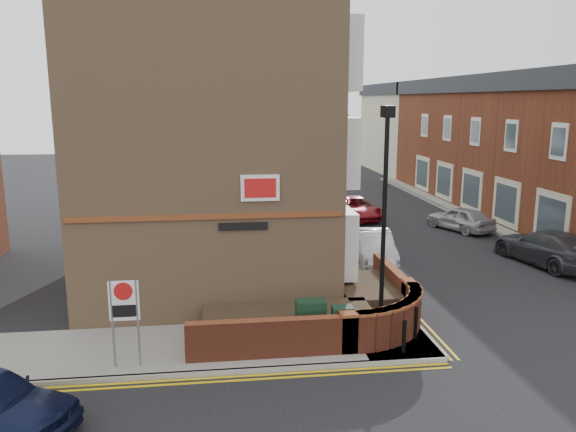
# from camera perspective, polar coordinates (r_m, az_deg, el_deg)

# --- Properties ---
(ground) EXTENTS (120.00, 120.00, 0.00)m
(ground) POSITION_cam_1_polar(r_m,az_deg,el_deg) (14.53, 4.38, -15.15)
(ground) COLOR black
(ground) RESTS_ON ground
(pavement_corner) EXTENTS (13.00, 3.00, 0.12)m
(pavement_corner) POSITION_cam_1_polar(r_m,az_deg,el_deg) (15.62, -9.79, -13.04)
(pavement_corner) COLOR gray
(pavement_corner) RESTS_ON ground
(pavement_main) EXTENTS (2.00, 32.00, 0.12)m
(pavement_main) POSITION_cam_1_polar(r_m,az_deg,el_deg) (29.78, 2.02, -0.91)
(pavement_main) COLOR gray
(pavement_main) RESTS_ON ground
(pavement_far) EXTENTS (4.00, 40.00, 0.12)m
(pavement_far) POSITION_cam_1_polar(r_m,az_deg,el_deg) (30.79, 23.64, -1.48)
(pavement_far) COLOR gray
(pavement_far) RESTS_ON ground
(kerb_side) EXTENTS (13.00, 0.15, 0.12)m
(kerb_side) POSITION_cam_1_polar(r_m,az_deg,el_deg) (14.27, -10.06, -15.55)
(kerb_side) COLOR gray
(kerb_side) RESTS_ON ground
(kerb_main_near) EXTENTS (0.15, 32.00, 0.12)m
(kerb_main_near) POSITION_cam_1_polar(r_m,az_deg,el_deg) (29.96, 3.91, -0.85)
(kerb_main_near) COLOR gray
(kerb_main_near) RESTS_ON ground
(kerb_main_far) EXTENTS (0.15, 40.00, 0.12)m
(kerb_main_far) POSITION_cam_1_polar(r_m,az_deg,el_deg) (29.82, 20.33, -1.63)
(kerb_main_far) COLOR gray
(kerb_main_far) RESTS_ON ground
(yellow_lines_side) EXTENTS (13.00, 0.28, 0.01)m
(yellow_lines_side) POSITION_cam_1_polar(r_m,az_deg,el_deg) (14.08, -10.10, -16.21)
(yellow_lines_side) COLOR gold
(yellow_lines_side) RESTS_ON ground
(yellow_lines_main) EXTENTS (0.28, 32.00, 0.01)m
(yellow_lines_main) POSITION_cam_1_polar(r_m,az_deg,el_deg) (30.02, 4.38, -0.94)
(yellow_lines_main) COLOR gold
(yellow_lines_main) RESTS_ON ground
(corner_building) EXTENTS (8.95, 10.40, 13.60)m
(corner_building) POSITION_cam_1_polar(r_m,az_deg,el_deg) (20.69, -7.78, 10.69)
(corner_building) COLOR #987351
(corner_building) RESTS_ON ground
(garden_wall) EXTENTS (6.80, 6.00, 1.20)m
(garden_wall) POSITION_cam_1_polar(r_m,az_deg,el_deg) (16.76, 2.65, -11.34)
(garden_wall) COLOR brown
(garden_wall) RESTS_ON ground
(lamppost) EXTENTS (0.25, 0.50, 6.30)m
(lamppost) POSITION_cam_1_polar(r_m,az_deg,el_deg) (14.88, 9.71, -0.93)
(lamppost) COLOR black
(lamppost) RESTS_ON pavement_corner
(utility_cabinet_large) EXTENTS (0.80, 0.45, 1.20)m
(utility_cabinet_large) POSITION_cam_1_polar(r_m,az_deg,el_deg) (15.34, 2.32, -10.66)
(utility_cabinet_large) COLOR black
(utility_cabinet_large) RESTS_ON pavement_corner
(utility_cabinet_small) EXTENTS (0.55, 0.40, 1.10)m
(utility_cabinet_small) POSITION_cam_1_polar(r_m,az_deg,el_deg) (15.23, 5.54, -11.08)
(utility_cabinet_small) COLOR black
(utility_cabinet_small) RESTS_ON pavement_corner
(bollard_near) EXTENTS (0.11, 0.11, 0.90)m
(bollard_near) POSITION_cam_1_polar(r_m,az_deg,el_deg) (15.13, 11.71, -11.85)
(bollard_near) COLOR black
(bollard_near) RESTS_ON pavement_corner
(bollard_far) EXTENTS (0.11, 0.11, 0.90)m
(bollard_far) POSITION_cam_1_polar(r_m,az_deg,el_deg) (16.02, 12.85, -10.55)
(bollard_far) COLOR black
(bollard_far) RESTS_ON pavement_corner
(zone_sign) EXTENTS (0.72, 0.07, 2.20)m
(zone_sign) POSITION_cam_1_polar(r_m,az_deg,el_deg) (14.26, -16.29, -8.93)
(zone_sign) COLOR slate
(zone_sign) RESTS_ON pavement_corner
(far_terrace) EXTENTS (5.40, 30.40, 8.00)m
(far_terrace) POSITION_cam_1_polar(r_m,az_deg,el_deg) (34.39, 22.96, 6.59)
(far_terrace) COLOR brown
(far_terrace) RESTS_ON ground
(far_terrace_cream) EXTENTS (5.40, 12.40, 8.00)m
(far_terrace_cream) POSITION_cam_1_polar(r_m,az_deg,el_deg) (53.58, 11.65, 8.78)
(far_terrace_cream) COLOR beige
(far_terrace_cream) RESTS_ON ground
(tree_near) EXTENTS (3.64, 3.65, 6.70)m
(tree_near) POSITION_cam_1_polar(r_m,az_deg,el_deg) (27.20, 2.76, 7.78)
(tree_near) COLOR #382B1E
(tree_near) RESTS_ON pavement_main
(tree_mid) EXTENTS (4.03, 4.03, 7.42)m
(tree_mid) POSITION_cam_1_polar(r_m,az_deg,el_deg) (35.07, 0.49, 9.48)
(tree_mid) COLOR #382B1E
(tree_mid) RESTS_ON pavement_main
(tree_far) EXTENTS (3.81, 3.81, 7.00)m
(tree_far) POSITION_cam_1_polar(r_m,az_deg,el_deg) (43.02, -0.96, 9.51)
(tree_far) COLOR #382B1E
(tree_far) RESTS_ON pavement_main
(traffic_light_assembly) EXTENTS (0.20, 0.16, 4.20)m
(traffic_light_assembly) POSITION_cam_1_polar(r_m,az_deg,el_deg) (38.21, 0.48, 6.03)
(traffic_light_assembly) COLOR black
(traffic_light_assembly) RESTS_ON pavement_main
(silver_car_near) EXTENTS (1.82, 4.10, 1.31)m
(silver_car_near) POSITION_cam_1_polar(r_m,az_deg,el_deg) (23.28, 8.72, -3.12)
(silver_car_near) COLOR #ACAFB4
(silver_car_near) RESTS_ON ground
(red_car_main) EXTENTS (2.58, 4.58, 1.21)m
(red_car_main) POSITION_cam_1_polar(r_m,az_deg,el_deg) (31.82, 6.86, 0.83)
(red_car_main) COLOR maroon
(red_car_main) RESTS_ON ground
(grey_car_far) EXTENTS (2.90, 5.19, 1.42)m
(grey_car_far) POSITION_cam_1_polar(r_m,az_deg,el_deg) (25.04, 24.86, -2.91)
(grey_car_far) COLOR #323238
(grey_car_far) RESTS_ON ground
(silver_car_far) EXTENTS (2.80, 3.96, 1.25)m
(silver_car_far) POSITION_cam_1_polar(r_m,az_deg,el_deg) (29.96, 17.11, -0.24)
(silver_car_far) COLOR #A0A2A7
(silver_car_far) RESTS_ON ground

